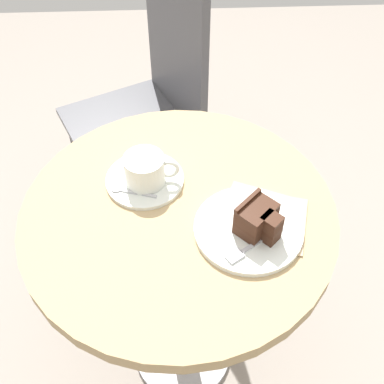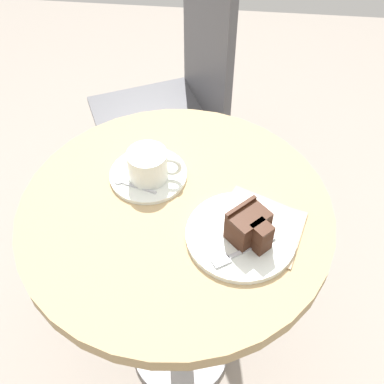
{
  "view_description": "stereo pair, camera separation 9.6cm",
  "coord_description": "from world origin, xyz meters",
  "px_view_note": "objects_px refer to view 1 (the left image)",
  "views": [
    {
      "loc": [
        0.0,
        -0.63,
        1.45
      ],
      "look_at": [
        0.03,
        0.01,
        0.74
      ],
      "focal_mm": 45.0,
      "sensor_mm": 36.0,
      "label": 1
    },
    {
      "loc": [
        0.1,
        -0.63,
        1.45
      ],
      "look_at": [
        0.03,
        0.01,
        0.74
      ],
      "focal_mm": 45.0,
      "sensor_mm": 36.0,
      "label": 2
    }
  ],
  "objects_px": {
    "teaspoon": "(126,192)",
    "cake_slice": "(255,220)",
    "napkin": "(261,219)",
    "coffee_cup": "(143,170)",
    "cake_plate": "(246,229)",
    "fork": "(246,248)",
    "cafe_chair": "(152,94)",
    "saucer": "(143,180)"
  },
  "relations": [
    {
      "from": "cake_slice",
      "to": "napkin",
      "type": "relative_size",
      "value": 0.44
    },
    {
      "from": "fork",
      "to": "coffee_cup",
      "type": "bearing_deg",
      "value": -76.19
    },
    {
      "from": "coffee_cup",
      "to": "cafe_chair",
      "type": "xyz_separation_m",
      "value": [
        -0.0,
        0.55,
        -0.21
      ]
    },
    {
      "from": "coffee_cup",
      "to": "cake_slice",
      "type": "xyz_separation_m",
      "value": [
        0.22,
        -0.14,
        0.0
      ]
    },
    {
      "from": "saucer",
      "to": "cake_plate",
      "type": "relative_size",
      "value": 0.78
    },
    {
      "from": "saucer",
      "to": "fork",
      "type": "bearing_deg",
      "value": -44.26
    },
    {
      "from": "napkin",
      "to": "coffee_cup",
      "type": "bearing_deg",
      "value": 155.23
    },
    {
      "from": "teaspoon",
      "to": "cafe_chair",
      "type": "xyz_separation_m",
      "value": [
        0.04,
        0.58,
        -0.18
      ]
    },
    {
      "from": "saucer",
      "to": "teaspoon",
      "type": "distance_m",
      "value": 0.05
    },
    {
      "from": "teaspoon",
      "to": "cake_slice",
      "type": "height_order",
      "value": "cake_slice"
    },
    {
      "from": "napkin",
      "to": "cafe_chair",
      "type": "height_order",
      "value": "cafe_chair"
    },
    {
      "from": "cake_slice",
      "to": "cake_plate",
      "type": "bearing_deg",
      "value": 151.68
    },
    {
      "from": "teaspoon",
      "to": "napkin",
      "type": "xyz_separation_m",
      "value": [
        0.28,
        -0.08,
        -0.01
      ]
    },
    {
      "from": "napkin",
      "to": "cafe_chair",
      "type": "distance_m",
      "value": 0.72
    },
    {
      "from": "saucer",
      "to": "cake_plate",
      "type": "height_order",
      "value": "cake_plate"
    },
    {
      "from": "teaspoon",
      "to": "cake_slice",
      "type": "bearing_deg",
      "value": 172.3
    },
    {
      "from": "teaspoon",
      "to": "saucer",
      "type": "bearing_deg",
      "value": -114.84
    },
    {
      "from": "cake_slice",
      "to": "fork",
      "type": "bearing_deg",
      "value": -114.88
    },
    {
      "from": "cake_plate",
      "to": "cafe_chair",
      "type": "distance_m",
      "value": 0.73
    },
    {
      "from": "teaspoon",
      "to": "fork",
      "type": "bearing_deg",
      "value": 162.55
    },
    {
      "from": "cake_plate",
      "to": "cafe_chair",
      "type": "height_order",
      "value": "cafe_chair"
    },
    {
      "from": "saucer",
      "to": "teaspoon",
      "type": "xyz_separation_m",
      "value": [
        -0.03,
        -0.04,
        0.01
      ]
    },
    {
      "from": "cake_plate",
      "to": "cake_slice",
      "type": "distance_m",
      "value": 0.04
    },
    {
      "from": "teaspoon",
      "to": "cafe_chair",
      "type": "height_order",
      "value": "cafe_chair"
    },
    {
      "from": "saucer",
      "to": "cake_slice",
      "type": "distance_m",
      "value": 0.27
    },
    {
      "from": "teaspoon",
      "to": "coffee_cup",
      "type": "bearing_deg",
      "value": -124.88
    },
    {
      "from": "fork",
      "to": "cafe_chair",
      "type": "bearing_deg",
      "value": -107.43
    },
    {
      "from": "saucer",
      "to": "teaspoon",
      "type": "height_order",
      "value": "teaspoon"
    },
    {
      "from": "saucer",
      "to": "cake_slice",
      "type": "relative_size",
      "value": 1.81
    },
    {
      "from": "teaspoon",
      "to": "cake_plate",
      "type": "distance_m",
      "value": 0.26
    },
    {
      "from": "coffee_cup",
      "to": "cake_plate",
      "type": "distance_m",
      "value": 0.25
    },
    {
      "from": "saucer",
      "to": "fork",
      "type": "distance_m",
      "value": 0.28
    },
    {
      "from": "cafe_chair",
      "to": "cake_plate",
      "type": "bearing_deg",
      "value": -8.66
    },
    {
      "from": "cake_plate",
      "to": "fork",
      "type": "xyz_separation_m",
      "value": [
        -0.01,
        -0.05,
        0.01
      ]
    },
    {
      "from": "saucer",
      "to": "napkin",
      "type": "relative_size",
      "value": 0.79
    },
    {
      "from": "cafe_chair",
      "to": "saucer",
      "type": "bearing_deg",
      "value": -25.53
    },
    {
      "from": "teaspoon",
      "to": "cafe_chair",
      "type": "relative_size",
      "value": 0.11
    },
    {
      "from": "saucer",
      "to": "napkin",
      "type": "height_order",
      "value": "saucer"
    },
    {
      "from": "fork",
      "to": "cafe_chair",
      "type": "xyz_separation_m",
      "value": [
        -0.2,
        0.73,
        -0.18
      ]
    },
    {
      "from": "fork",
      "to": "napkin",
      "type": "xyz_separation_m",
      "value": [
        0.04,
        0.08,
        -0.01
      ]
    },
    {
      "from": "coffee_cup",
      "to": "cake_slice",
      "type": "relative_size",
      "value": 1.25
    },
    {
      "from": "cake_slice",
      "to": "cafe_chair",
      "type": "bearing_deg",
      "value": 107.53
    }
  ]
}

